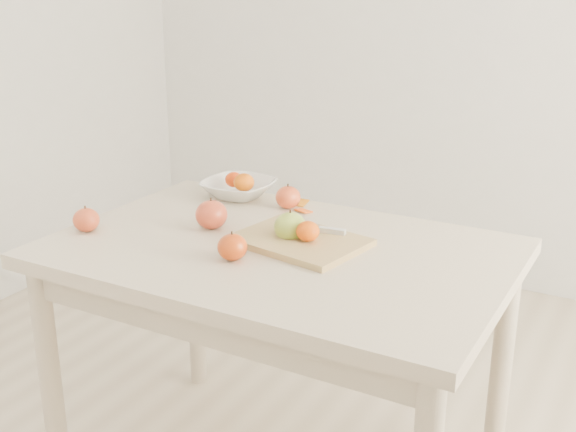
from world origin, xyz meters
The scene contains 14 objects.
table centered at (0.00, 0.00, 0.65)m, with size 1.20×0.80×0.75m.
cutting_board centered at (0.04, 0.04, 0.76)m, with size 0.33×0.24×0.02m, color tan.
board_tangerine centered at (0.07, 0.03, 0.80)m, with size 0.06×0.06×0.05m, color #D16007.
fruit_bowl centered at (-0.33, 0.32, 0.78)m, with size 0.22×0.22×0.05m, color white.
bowl_tangerine_near centered at (-0.36, 0.33, 0.80)m, with size 0.06×0.06×0.05m, color #DF3C07.
bowl_tangerine_far centered at (-0.30, 0.31, 0.81)m, with size 0.07×0.07×0.06m, color #D85A07.
orange_peel_a centered at (-0.13, 0.35, 0.75)m, with size 0.06×0.04×0.00m, color #C76E0E.
orange_peel_b centered at (-0.08, 0.28, 0.75)m, with size 0.04×0.04×0.00m, color #CF4D0E.
paring_knife centered at (0.09, 0.11, 0.78)m, with size 0.17×0.06×0.01m.
apple_green centered at (0.01, 0.05, 0.79)m, with size 0.09×0.09×0.08m, color olive.
apple_red_d centered at (-0.53, -0.16, 0.78)m, with size 0.07×0.07×0.07m, color #A21F16.
apple_red_a centered at (-0.14, 0.30, 0.78)m, with size 0.08×0.08×0.07m, color #A6151A.
apple_red_b centered at (-0.24, 0.03, 0.79)m, with size 0.09×0.09×0.08m, color maroon.
apple_red_c centered at (-0.06, -0.14, 0.78)m, with size 0.08×0.08×0.07m, color #921207.
Camera 1 is at (0.89, -1.55, 1.44)m, focal length 45.00 mm.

